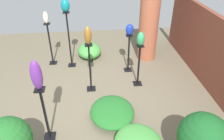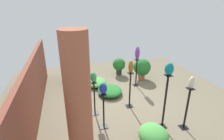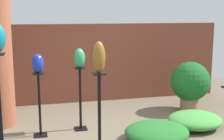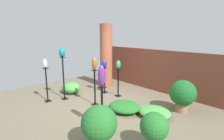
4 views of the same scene
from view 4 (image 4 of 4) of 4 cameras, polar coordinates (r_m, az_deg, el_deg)
ground_plane at (r=5.57m, az=-1.76°, el=-12.10°), size 8.00×8.00×0.00m
brick_wall_back at (r=7.18m, az=14.14°, el=-0.11°), size 5.60×0.12×1.65m
brick_pillar at (r=7.49m, az=-1.93°, el=4.68°), size 0.52×0.52×2.67m
pedestal_cobalt at (r=6.77m, az=-2.50°, el=-3.74°), size 0.20×0.20×0.99m
pedestal_ivory at (r=6.26m, az=-20.52°, el=-5.02°), size 0.20×0.20×1.15m
pedestal_violet at (r=4.20m, az=-3.27°, el=-13.14°), size 0.20×0.20×1.07m
pedestal_bronze at (r=5.61m, az=-5.63°, el=-6.27°), size 0.20×0.20×1.14m
pedestal_teal at (r=6.26m, az=-15.51°, el=-3.19°), size 0.20×0.20×1.49m
pedestal_jade at (r=6.38m, az=2.03°, el=-4.57°), size 0.20×0.20×1.02m
art_vase_cobalt at (r=6.62m, az=-2.56°, el=1.99°), size 0.19×0.19×0.29m
art_vase_ivory at (r=6.10m, az=-21.04°, el=2.02°), size 0.15×0.14×0.31m
art_vase_violet at (r=3.92m, az=-3.41°, el=-2.01°), size 0.16×0.18×0.50m
art_vase_bronze at (r=5.42m, az=-5.80°, el=1.98°), size 0.16×0.15×0.39m
art_vase_teal at (r=6.09m, az=-15.99°, el=5.49°), size 0.20×0.21×0.31m
art_vase_jade at (r=6.22m, az=2.07°, el=1.73°), size 0.18×0.17×0.31m
potted_plant_mid_right at (r=3.58m, az=-4.20°, el=-17.19°), size 0.72×0.72×0.90m
potted_plant_mid_left at (r=5.50m, az=22.05°, el=-7.23°), size 0.76×0.76×0.96m
potted_plant_near_pillar at (r=3.66m, az=13.61°, el=-17.89°), size 0.56×0.56×0.77m
foliage_bed_east at (r=6.97m, az=-13.21°, el=-5.65°), size 0.76×0.68×0.42m
foliage_bed_west at (r=5.32m, az=4.12°, el=-11.82°), size 0.97×0.86×0.26m
foliage_bed_center at (r=5.10m, az=13.70°, el=-13.22°), size 0.90×0.81×0.25m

